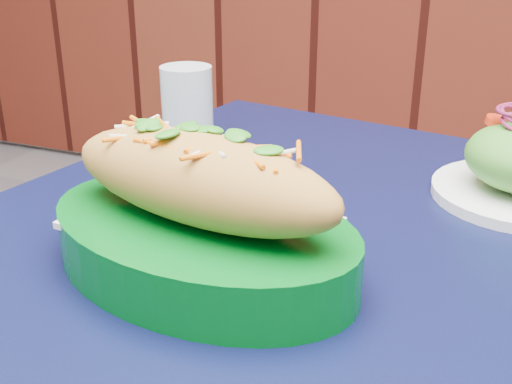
% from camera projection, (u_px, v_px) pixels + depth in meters
% --- Properties ---
extents(cafe_table, '(0.93, 0.93, 0.75)m').
position_uv_depth(cafe_table, '(348.00, 336.00, 0.62)').
color(cafe_table, black).
rests_on(cafe_table, ground).
extents(banh_mi_basket, '(0.32, 0.24, 0.13)m').
position_uv_depth(banh_mi_basket, '(201.00, 216.00, 0.54)').
color(banh_mi_basket, '#005714').
rests_on(banh_mi_basket, cafe_table).
extents(water_glass, '(0.07, 0.07, 0.11)m').
position_uv_depth(water_glass, '(187.00, 108.00, 0.85)').
color(water_glass, silver).
rests_on(water_glass, cafe_table).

